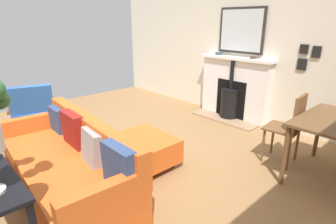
# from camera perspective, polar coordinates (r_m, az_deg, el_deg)

# --- Properties ---
(ground_plane) EXTENTS (5.44, 6.33, 0.01)m
(ground_plane) POSITION_cam_1_polar(r_m,az_deg,el_deg) (3.80, -11.55, -9.31)
(ground_plane) COLOR olive
(wall_left) EXTENTS (0.12, 6.33, 2.87)m
(wall_left) POSITION_cam_1_polar(r_m,az_deg,el_deg) (5.29, 14.06, 14.70)
(wall_left) COLOR silver
(wall_left) RESTS_ON ground
(fireplace) EXTENTS (0.54, 1.43, 1.15)m
(fireplace) POSITION_cam_1_polar(r_m,az_deg,el_deg) (5.18, 13.62, 4.26)
(fireplace) COLOR #9E7A5B
(fireplace) RESTS_ON ground
(mirror_over_mantel) EXTENTS (0.04, 0.89, 0.78)m
(mirror_over_mantel) POSITION_cam_1_polar(r_m,az_deg,el_deg) (5.11, 15.25, 16.32)
(mirror_over_mantel) COLOR #2D2823
(mantel_bowl_near) EXTENTS (0.13, 0.13, 0.05)m
(mantel_bowl_near) POSITION_cam_1_polar(r_m,az_deg,el_deg) (5.29, 10.69, 12.11)
(mantel_bowl_near) COLOR #334C56
(mantel_bowl_near) RESTS_ON fireplace
(mantel_bowl_far) EXTENTS (0.12, 0.12, 0.04)m
(mantel_bowl_far) POSITION_cam_1_polar(r_m,az_deg,el_deg) (4.89, 17.64, 10.97)
(mantel_bowl_far) COLOR #47382D
(mantel_bowl_far) RESTS_ON fireplace
(sofa) EXTENTS (0.91, 2.11, 0.81)m
(sofa) POSITION_cam_1_polar(r_m,az_deg,el_deg) (3.04, -20.16, -10.12)
(sofa) COLOR #B2B2B7
(sofa) RESTS_ON ground
(ottoman) EXTENTS (0.68, 0.79, 0.38)m
(ottoman) POSITION_cam_1_polar(r_m,az_deg,el_deg) (3.43, -5.41, -7.76)
(ottoman) COLOR #B2B2B7
(ottoman) RESTS_ON ground
(armchair_accent) EXTENTS (0.80, 0.74, 0.86)m
(armchair_accent) POSITION_cam_1_polar(r_m,az_deg,el_deg) (4.70, -26.77, 0.88)
(armchair_accent) COLOR brown
(armchair_accent) RESTS_ON ground
(dining_table) EXTENTS (1.08, 0.73, 0.74)m
(dining_table) POSITION_cam_1_polar(r_m,az_deg,el_deg) (3.50, 32.08, -2.97)
(dining_table) COLOR brown
(dining_table) RESTS_ON ground
(dining_chair_near_fireplace) EXTENTS (0.44, 0.44, 0.92)m
(dining_chair_near_fireplace) POSITION_cam_1_polar(r_m,az_deg,el_deg) (3.67, 24.48, -2.31)
(dining_chair_near_fireplace) COLOR brown
(dining_chair_near_fireplace) RESTS_ON ground
(photo_gallery_row) EXTENTS (0.02, 0.31, 0.39)m
(photo_gallery_row) POSITION_cam_1_polar(r_m,az_deg,el_deg) (4.63, 27.40, 10.47)
(photo_gallery_row) COLOR black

